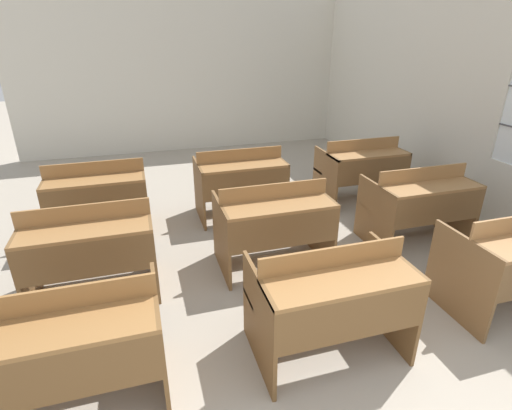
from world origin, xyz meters
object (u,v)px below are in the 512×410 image
object	(u,v)px
bench_front_center	(331,299)
bench_third_left	(98,196)
bench_second_right	(419,203)
wastepaper_bin	(378,167)
bench_front_left	(71,346)
bench_second_center	(274,223)
bench_third_right	(362,168)
bench_second_left	(91,248)
bench_third_center	(241,181)

from	to	relation	value
bench_front_center	bench_third_left	xyz separation A→B (m)	(-1.69, 2.48, 0.00)
bench_second_right	wastepaper_bin	bearing A→B (deg)	68.52
bench_front_center	bench_third_left	distance (m)	3.00
bench_front_left	bench_second_center	bearing A→B (deg)	35.55
bench_second_center	bench_third_right	size ratio (longest dim) A/B	1.00
bench_front_center	bench_third_right	distance (m)	3.03
bench_third_left	bench_front_left	bearing A→B (deg)	-90.38
bench_second_left	bench_third_left	world-z (taller)	same
bench_front_center	bench_third_center	xyz separation A→B (m)	(-0.00, 2.51, 0.00)
bench_second_center	bench_third_center	size ratio (longest dim) A/B	1.00
wastepaper_bin	bench_second_left	bearing A→B (deg)	-153.99
bench_second_center	bench_second_right	xyz separation A→B (m)	(1.69, 0.01, 0.00)
bench_second_center	bench_third_left	size ratio (longest dim) A/B	1.00
bench_third_left	bench_third_center	size ratio (longest dim) A/B	1.00
bench_third_right	bench_second_left	bearing A→B (deg)	-159.53
bench_front_left	bench_second_center	size ratio (longest dim) A/B	1.00
bench_second_center	bench_third_left	bearing A→B (deg)	144.14
bench_front_left	bench_third_left	size ratio (longest dim) A/B	1.00
bench_second_right	bench_third_right	xyz separation A→B (m)	(0.02, 1.25, 0.00)
bench_second_right	wastepaper_bin	world-z (taller)	bench_second_right
bench_third_right	wastepaper_bin	xyz separation A→B (m)	(0.78, 0.77, -0.29)
bench_third_left	wastepaper_bin	world-z (taller)	bench_third_left
bench_front_center	bench_second_left	distance (m)	2.09
bench_second_center	wastepaper_bin	distance (m)	3.21
bench_second_left	bench_third_center	distance (m)	2.10
bench_front_center	bench_second_center	distance (m)	1.25
bench_second_right	bench_third_left	distance (m)	3.59
bench_second_center	bench_second_left	bearing A→B (deg)	-179.70
bench_front_center	bench_third_center	distance (m)	2.51
bench_second_right	bench_third_right	world-z (taller)	same
bench_second_left	wastepaper_bin	world-z (taller)	bench_second_left
bench_second_center	bench_second_right	distance (m)	1.69
bench_front_left	bench_third_right	xyz separation A→B (m)	(3.41, 2.48, 0.00)
bench_second_left	bench_second_center	distance (m)	1.69
bench_second_center	bench_third_right	distance (m)	2.12
bench_front_left	bench_third_right	size ratio (longest dim) A/B	1.00
bench_front_left	bench_front_center	distance (m)	1.70
bench_front_left	bench_second_left	bearing A→B (deg)	88.89
bench_third_left	bench_third_center	distance (m)	1.68
bench_front_left	bench_third_left	world-z (taller)	same
bench_front_left	bench_second_right	size ratio (longest dim) A/B	1.00
bench_front_left	bench_second_center	distance (m)	2.10
bench_front_center	bench_second_right	world-z (taller)	same
bench_second_left	bench_second_right	bearing A→B (deg)	0.32
bench_front_center	wastepaper_bin	bearing A→B (deg)	52.82
bench_third_left	bench_second_center	bearing A→B (deg)	-35.86
bench_second_left	bench_third_right	distance (m)	3.62
bench_front_center	bench_second_right	size ratio (longest dim) A/B	1.00
bench_front_center	bench_third_right	bearing A→B (deg)	55.72
bench_second_center	bench_third_right	xyz separation A→B (m)	(1.70, 1.26, 0.00)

